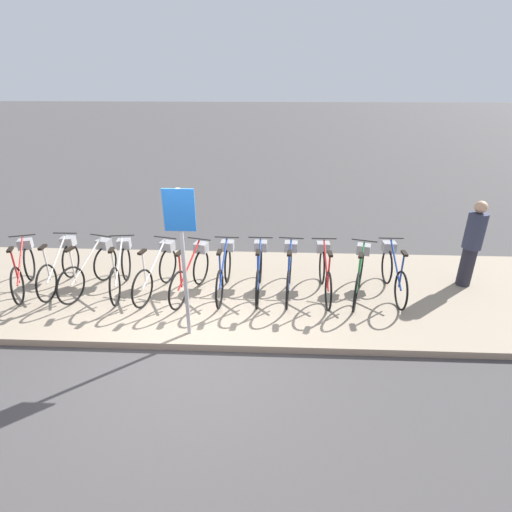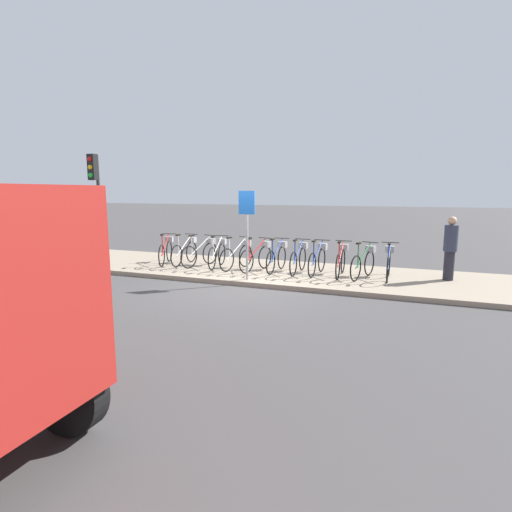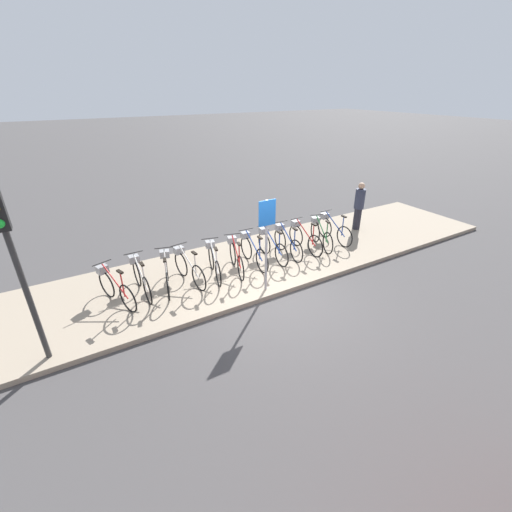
{
  "view_description": "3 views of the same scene",
  "coord_description": "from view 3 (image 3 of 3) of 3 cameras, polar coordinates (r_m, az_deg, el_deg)",
  "views": [
    {
      "loc": [
        1.21,
        -4.87,
        3.84
      ],
      "look_at": [
        0.95,
        0.68,
        1.3
      ],
      "focal_mm": 28.0,
      "sensor_mm": 36.0,
      "label": 1
    },
    {
      "loc": [
        3.81,
        -9.31,
        2.43
      ],
      "look_at": [
        -0.12,
        1.07,
        0.63
      ],
      "focal_mm": 28.0,
      "sensor_mm": 36.0,
      "label": 2
    },
    {
      "loc": [
        -4.05,
        -5.93,
        4.71
      ],
      "look_at": [
        0.05,
        1.0,
        0.72
      ],
      "focal_mm": 24.0,
      "sensor_mm": 36.0,
      "label": 3
    }
  ],
  "objects": [
    {
      "name": "parked_bicycle_2",
      "position": [
        8.85,
        -14.68,
        -2.54
      ],
      "size": [
        0.59,
        1.59,
        1.01
      ],
      "color": "black",
      "rests_on": "sidewalk"
    },
    {
      "name": "parked_bicycle_10",
      "position": [
        11.01,
        10.67,
        3.75
      ],
      "size": [
        0.6,
        1.58,
        1.01
      ],
      "color": "black",
      "rests_on": "sidewalk"
    },
    {
      "name": "parked_bicycle_8",
      "position": [
        10.3,
        5.1,
        2.51
      ],
      "size": [
        0.46,
        1.63,
        1.01
      ],
      "color": "black",
      "rests_on": "sidewalk"
    },
    {
      "name": "ground_plane",
      "position": [
        8.59,
        3.12,
        -6.96
      ],
      "size": [
        120.0,
        120.0,
        0.0
      ],
      "primitive_type": "plane",
      "color": "#423F3F"
    },
    {
      "name": "parked_bicycle_11",
      "position": [
        11.49,
        12.64,
        4.54
      ],
      "size": [
        0.46,
        1.64,
        1.01
      ],
      "color": "black",
      "rests_on": "sidewalk"
    },
    {
      "name": "parked_bicycle_4",
      "position": [
        9.16,
        -7.08,
        -0.78
      ],
      "size": [
        0.54,
        1.6,
        1.01
      ],
      "color": "black",
      "rests_on": "sidewalk"
    },
    {
      "name": "parked_bicycle_9",
      "position": [
        10.67,
        7.93,
        3.21
      ],
      "size": [
        0.46,
        1.64,
        1.01
      ],
      "color": "black",
      "rests_on": "sidewalk"
    },
    {
      "name": "parked_bicycle_7",
      "position": [
        10.02,
        2.51,
        1.87
      ],
      "size": [
        0.46,
        1.64,
        1.01
      ],
      "color": "black",
      "rests_on": "sidewalk"
    },
    {
      "name": "sidewalk",
      "position": [
        9.84,
        -2.47,
        -1.86
      ],
      "size": [
        17.7,
        3.49,
        0.12
      ],
      "color": "gray",
      "rests_on": "ground_plane"
    },
    {
      "name": "parked_bicycle_6",
      "position": [
        9.7,
        -0.62,
        1.04
      ],
      "size": [
        0.46,
        1.64,
        1.01
      ],
      "color": "black",
      "rests_on": "sidewalk"
    },
    {
      "name": "sign_post",
      "position": [
        7.97,
        1.79,
        4.18
      ],
      "size": [
        0.44,
        0.07,
        2.33
      ],
      "color": "#99999E",
      "rests_on": "sidewalk"
    },
    {
      "name": "pedestrian",
      "position": [
        12.6,
        16.78,
        8.11
      ],
      "size": [
        0.34,
        0.34,
        1.67
      ],
      "color": "#23232D",
      "rests_on": "sidewalk"
    },
    {
      "name": "parked_bicycle_5",
      "position": [
        9.38,
        -3.41,
        0.05
      ],
      "size": [
        0.56,
        1.6,
        1.01
      ],
      "color": "black",
      "rests_on": "sidewalk"
    },
    {
      "name": "parked_bicycle_0",
      "position": [
        8.61,
        -22.57,
        -4.69
      ],
      "size": [
        0.65,
        1.56,
        1.01
      ],
      "color": "black",
      "rests_on": "sidewalk"
    },
    {
      "name": "parked_bicycle_3",
      "position": [
        8.99,
        -11.33,
        -1.67
      ],
      "size": [
        0.46,
        1.63,
        1.01
      ],
      "color": "black",
      "rests_on": "sidewalk"
    },
    {
      "name": "traffic_light",
      "position": [
        6.58,
        -36.05,
        2.06
      ],
      "size": [
        0.24,
        0.4,
        3.39
      ],
      "color": "#2D2D2D",
      "rests_on": "sidewalk"
    },
    {
      "name": "parked_bicycle_1",
      "position": [
        8.81,
        -18.73,
        -3.28
      ],
      "size": [
        0.46,
        1.64,
        1.01
      ],
      "color": "black",
      "rests_on": "sidewalk"
    }
  ]
}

